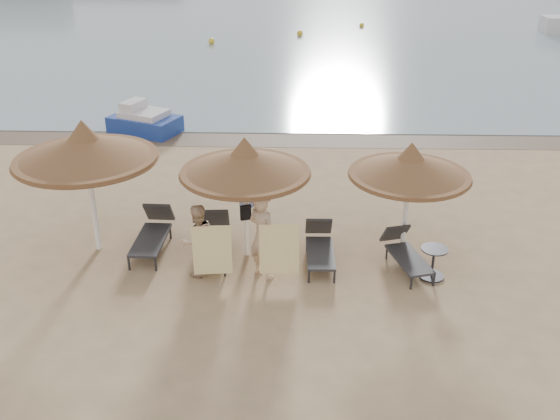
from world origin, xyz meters
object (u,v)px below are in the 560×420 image
(palapa_left, at_px, (85,148))
(palapa_center, at_px, (245,163))
(lounger_far_right, at_px, (405,252))
(person_right, at_px, (263,229))
(person_left, at_px, (197,235))
(lounger_near_right, at_px, (320,245))
(lounger_far_left, at_px, (153,232))
(side_table, at_px, (433,264))
(lounger_near_left, at_px, (214,237))
(palapa_right, at_px, (410,166))
(pedal_boat, at_px, (144,121))

(palapa_left, bearing_deg, palapa_center, -2.83)
(lounger_far_right, xyz_separation_m, person_right, (-3.09, -0.52, 0.78))
(palapa_center, relative_size, person_left, 1.51)
(lounger_near_right, bearing_deg, lounger_far_left, 171.85)
(palapa_center, height_order, lounger_far_right, palapa_center)
(side_table, bearing_deg, lounger_near_left, 169.12)
(lounger_far_left, xyz_separation_m, lounger_near_right, (3.83, -0.48, -0.03))
(person_left, bearing_deg, person_right, 144.13)
(lounger_far_left, bearing_deg, side_table, -8.63)
(palapa_right, bearing_deg, palapa_center, -176.11)
(side_table, bearing_deg, palapa_left, 172.25)
(palapa_left, bearing_deg, lounger_far_right, -4.54)
(lounger_near_left, bearing_deg, side_table, -14.25)
(side_table, bearing_deg, lounger_far_left, 169.57)
(pedal_boat, bearing_deg, palapa_right, -23.48)
(lounger_near_right, bearing_deg, person_right, -150.47)
(lounger_near_left, bearing_deg, person_left, -106.06)
(palapa_left, height_order, palapa_center, palapa_left)
(person_right, bearing_deg, lounger_near_left, 0.70)
(lounger_far_left, height_order, person_left, person_left)
(lounger_far_left, xyz_separation_m, person_right, (2.61, -1.20, 0.73))
(palapa_left, bearing_deg, palapa_right, 0.57)
(lounger_far_right, xyz_separation_m, person_left, (-4.47, -0.48, 0.60))
(lounger_far_left, distance_m, person_left, 1.78)
(palapa_right, distance_m, lounger_near_left, 4.64)
(lounger_near_left, bearing_deg, palapa_left, 174.54)
(palapa_center, distance_m, lounger_far_right, 4.00)
(palapa_left, distance_m, lounger_near_right, 5.53)
(palapa_center, relative_size, lounger_near_right, 1.57)
(palapa_right, xyz_separation_m, lounger_far_right, (-0.05, -0.62, -1.77))
(palapa_center, xyz_separation_m, lounger_far_right, (3.50, -0.38, -1.90))
(palapa_right, distance_m, lounger_near_right, 2.63)
(lounger_far_right, distance_m, person_left, 4.53)
(lounger_near_left, height_order, person_left, person_left)
(pedal_boat, bearing_deg, person_right, -40.49)
(palapa_right, bearing_deg, pedal_boat, 133.45)
(palapa_center, relative_size, lounger_far_left, 1.43)
(palapa_left, relative_size, lounger_near_left, 1.60)
(side_table, relative_size, person_left, 0.37)
(palapa_center, bearing_deg, palapa_right, 3.89)
(lounger_near_left, relative_size, side_table, 2.82)
(lounger_far_left, bearing_deg, lounger_near_left, -7.12)
(lounger_far_left, relative_size, lounger_far_right, 1.10)
(palapa_left, distance_m, person_right, 4.24)
(lounger_far_right, height_order, person_right, person_right)
(lounger_far_left, bearing_deg, person_left, -41.53)
(palapa_center, distance_m, lounger_near_left, 2.01)
(palapa_center, relative_size, lounger_near_left, 1.45)
(lounger_near_right, height_order, person_right, person_right)
(palapa_left, distance_m, lounger_near_left, 3.42)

